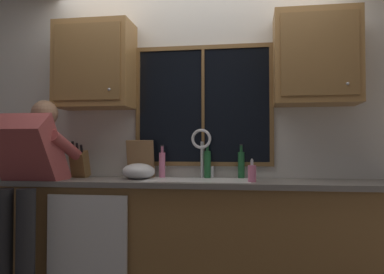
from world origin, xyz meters
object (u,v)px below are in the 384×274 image
knife_block (80,164)px  bottle_green_glass (207,163)px  person_standing (27,176)px  bottle_tall_clear (162,164)px  soap_dispenser (252,173)px  bottle_amber_small (241,164)px  mixing_bowl (139,171)px  cutting_board (140,159)px

knife_block → bottle_green_glass: 1.06m
person_standing → bottle_tall_clear: size_ratio=5.70×
soap_dispenser → bottle_amber_small: bearing=104.0°
person_standing → knife_block: 0.48m
knife_block → bottle_green_glass: bearing=5.2°
person_standing → bottle_amber_small: 1.65m
mixing_bowl → bottle_tall_clear: bottle_tall_clear is taller
person_standing → bottle_amber_small: (1.56, 0.54, 0.08)m
bottle_tall_clear → bottle_amber_small: 0.65m
bottle_green_glass → soap_dispenser: bearing=-42.0°
soap_dispenser → bottle_tall_clear: size_ratio=0.62×
mixing_bowl → bottle_amber_small: 0.83m
person_standing → bottle_green_glass: person_standing is taller
mixing_bowl → bottle_tall_clear: size_ratio=0.97×
mixing_bowl → knife_block: bearing=172.0°
person_standing → cutting_board: (0.71, 0.53, 0.12)m
person_standing → bottle_green_glass: 1.38m
mixing_bowl → soap_dispenser: 0.91m
mixing_bowl → soap_dispenser: size_ratio=1.55×
knife_block → bottle_green_glass: (1.06, 0.10, 0.01)m
cutting_board → bottle_tall_clear: cutting_board is taller
knife_block → bottle_amber_small: bearing=5.2°
person_standing → mixing_bowl: person_standing is taller
person_standing → bottle_tall_clear: person_standing is taller
cutting_board → bottle_green_glass: size_ratio=1.09×
person_standing → soap_dispenser: person_standing is taller
mixing_bowl → soap_dispenser: bearing=-9.8°
mixing_bowl → bottle_amber_small: size_ratio=0.94×
bottle_green_glass → bottle_amber_small: size_ratio=1.04×
cutting_board → mixing_bowl: (0.04, -0.18, -0.10)m
person_standing → mixing_bowl: (0.75, 0.34, 0.02)m
cutting_board → bottle_green_glass: bearing=-1.4°
knife_block → cutting_board: (0.49, 0.11, 0.05)m
bottle_amber_small → mixing_bowl: bearing=-166.4°
soap_dispenser → mixing_bowl: bearing=170.2°
knife_block → bottle_green_glass: size_ratio=1.11×
bottle_green_glass → bottle_amber_small: bearing=5.0°
knife_block → mixing_bowl: 0.53m
bottle_green_glass → knife_block: bearing=-174.8°
cutting_board → bottle_tall_clear: size_ratio=1.17×
bottle_green_glass → cutting_board: bearing=178.6°
person_standing → bottle_amber_small: size_ratio=5.55×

